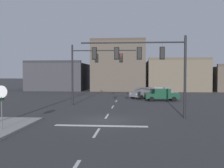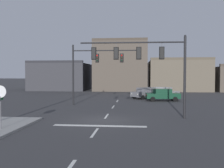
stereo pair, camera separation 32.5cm
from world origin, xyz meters
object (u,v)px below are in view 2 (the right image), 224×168
car_lot_nearside (163,92)px  car_lot_farside (162,94)px  signal_mast_near_side (147,59)px  stop_sign (0,97)px  car_lot_middle (146,93)px  signal_mast_far_side (91,65)px

car_lot_nearside → car_lot_farside: size_ratio=1.03×
signal_mast_near_side → car_lot_farside: (2.61, 13.29, -3.85)m
signal_mast_near_side → stop_sign: signal_mast_near_side is taller
signal_mast_near_side → car_lot_middle: (0.50, 16.42, -3.85)m
signal_mast_far_side → car_lot_nearside: bearing=46.1°
stop_sign → car_lot_nearside: stop_sign is taller
signal_mast_near_side → car_lot_middle: 16.87m
signal_mast_near_side → stop_sign: size_ratio=2.99×
car_lot_middle → car_lot_farside: bearing=-56.1°
signal_mast_near_side → car_lot_nearside: 18.23m
car_lot_middle → car_lot_farside: 3.77m
car_lot_middle → signal_mast_near_side: bearing=-91.7°
signal_mast_far_side → car_lot_farside: 10.78m
signal_mast_near_side → car_lot_farside: 14.08m
signal_mast_near_side → signal_mast_far_side: (-6.01, 8.03, -0.07)m
car_lot_nearside → car_lot_farside: (-0.53, -4.25, 0.00)m
car_lot_nearside → stop_sign: bearing=-118.2°
stop_sign → car_lot_farside: stop_sign is taller
signal_mast_far_side → car_lot_nearside: size_ratio=1.57×
signal_mast_near_side → car_lot_nearside: bearing=79.9°
signal_mast_far_side → car_lot_farside: (8.61, 5.26, -3.78)m
car_lot_nearside → car_lot_farside: same height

